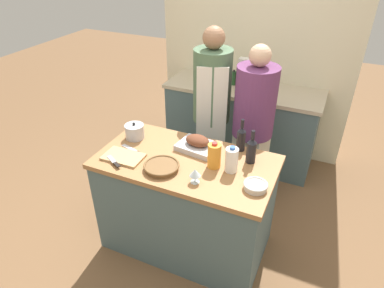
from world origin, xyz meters
name	(u,v)px	position (x,y,z in m)	size (l,w,h in m)	color
ground_plane	(187,241)	(0.00, 0.00, 0.00)	(12.00, 12.00, 0.00)	brown
kitchen_island	(186,204)	(0.00, 0.00, 0.44)	(1.37, 0.74, 0.88)	#4C666B
back_counter	(241,124)	(0.00, 1.50, 0.46)	(1.73, 0.60, 0.91)	#4C666B
back_wall	(256,46)	(0.00, 1.85, 1.27)	(2.23, 0.10, 2.55)	beige
roasting_pan	(197,144)	(0.02, 0.18, 0.93)	(0.33, 0.27, 0.12)	#BCBCC1
wicker_basket	(162,167)	(-0.11, -0.18, 0.91)	(0.26, 0.26, 0.04)	brown
cutting_board	(123,157)	(-0.45, -0.17, 0.89)	(0.31, 0.20, 0.02)	tan
stock_pot	(135,131)	(-0.53, 0.12, 0.95)	(0.16, 0.16, 0.15)	#B7B7BC
mixing_bowl	(256,186)	(0.57, -0.12, 0.91)	(0.17, 0.17, 0.05)	beige
juice_jug	(214,156)	(0.22, 0.01, 0.98)	(0.10, 0.10, 0.21)	orange
milk_jug	(232,160)	(0.36, 0.01, 0.98)	(0.09, 0.09, 0.20)	white
wine_bottle_green	(251,150)	(0.45, 0.18, 0.99)	(0.07, 0.07, 0.27)	black
wine_bottle_dark	(241,138)	(0.33, 0.31, 0.99)	(0.07, 0.07, 0.27)	black
wine_glass_left	(195,173)	(0.17, -0.22, 0.96)	(0.08, 0.08, 0.11)	silver
knife_chef	(135,151)	(-0.42, -0.06, 0.89)	(0.26, 0.10, 0.01)	#B7B7BC
knife_paring	(114,162)	(-0.47, -0.27, 0.91)	(0.17, 0.11, 0.01)	#B7B7BC
stand_mixer	(246,78)	(0.04, 1.41, 1.06)	(0.18, 0.14, 0.36)	silver
condiment_bottle_tall	(234,78)	(-0.13, 1.54, 0.99)	(0.06, 0.06, 0.17)	#234C28
condiment_bottle_short	(240,78)	(-0.07, 1.56, 0.99)	(0.06, 0.06, 0.18)	maroon
person_cook_aproned	(212,108)	(-0.12, 0.82, 0.94)	(0.37, 0.39, 1.70)	beige
person_cook_guest	(253,123)	(0.30, 0.79, 0.88)	(0.37, 0.37, 1.60)	beige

